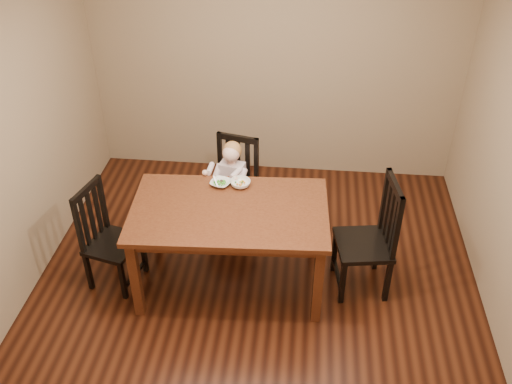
# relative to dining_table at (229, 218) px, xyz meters

# --- Properties ---
(room) EXTENTS (4.01, 4.01, 2.71)m
(room) POSITION_rel_dining_table_xyz_m (0.23, -0.03, 0.62)
(room) COLOR #441D0E
(room) RESTS_ON ground
(dining_table) EXTENTS (1.70, 1.08, 0.83)m
(dining_table) POSITION_rel_dining_table_xyz_m (0.00, 0.00, 0.00)
(dining_table) COLOR #441E0F
(dining_table) RESTS_ON room
(chair_child) EXTENTS (0.52, 0.50, 1.01)m
(chair_child) POSITION_rel_dining_table_xyz_m (-0.07, 0.79, -0.25)
(chair_child) COLOR black
(chair_child) RESTS_ON room
(chair_left) EXTENTS (0.50, 0.51, 0.99)m
(chair_left) POSITION_rel_dining_table_xyz_m (-1.08, -0.07, -0.26)
(chair_left) COLOR black
(chair_left) RESTS_ON room
(chair_right) EXTENTS (0.53, 0.54, 1.11)m
(chair_right) POSITION_rel_dining_table_xyz_m (1.20, 0.09, -0.20)
(chair_right) COLOR black
(chair_right) RESTS_ON room
(toddler) EXTENTS (0.39, 0.45, 0.53)m
(toddler) POSITION_rel_dining_table_xyz_m (-0.08, 0.74, -0.11)
(toddler) COLOR white
(toddler) RESTS_ON chair_child
(bowl_peas) EXTENTS (0.22, 0.22, 0.04)m
(bowl_peas) POSITION_rel_dining_table_xyz_m (-0.12, 0.34, 0.12)
(bowl_peas) COLOR white
(bowl_peas) RESTS_ON dining_table
(bowl_veg) EXTENTS (0.18, 0.18, 0.06)m
(bowl_veg) POSITION_rel_dining_table_xyz_m (0.05, 0.34, 0.12)
(bowl_veg) COLOR white
(bowl_veg) RESTS_ON dining_table
(fork) EXTENTS (0.07, 0.12, 0.05)m
(fork) POSITION_rel_dining_table_xyz_m (-0.16, 0.32, 0.14)
(fork) COLOR silver
(fork) RESTS_ON bowl_peas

